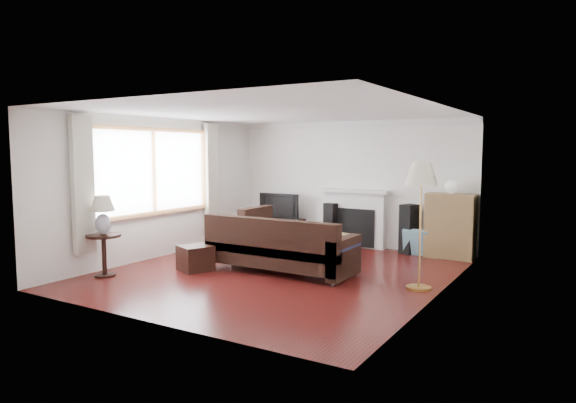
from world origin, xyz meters
The scene contains 17 objects.
room centered at (0.00, 0.00, 1.25)m, with size 5.10×5.60×2.54m.
window centered at (-2.45, -0.20, 1.55)m, with size 0.12×2.74×1.54m, color #925E36.
curtain_near centered at (-2.40, -1.72, 1.40)m, with size 0.10×0.35×2.10m, color beige.
curtain_far centered at (-2.40, 1.32, 1.40)m, with size 0.10×0.35×2.10m, color beige.
fireplace centered at (0.15, 2.64, 0.57)m, with size 1.40×0.26×1.15m, color white.
tv_stand centered at (-1.48, 2.50, 0.24)m, with size 0.95×0.43×0.47m, color black.
television centered at (-1.48, 2.50, 0.75)m, with size 0.94×0.12×0.54m, color black.
speaker_left centered at (-0.31, 2.55, 0.43)m, with size 0.24×0.29×0.86m, color black.
speaker_right centered at (1.30, 2.53, 0.46)m, with size 0.26×0.31×0.92m, color black.
bookshelf centered at (2.05, 2.52, 0.58)m, with size 0.84×0.40×1.16m, color olive.
globe_lamp centered at (2.05, 2.52, 1.28)m, with size 0.24×0.24×0.24m, color white.
sectional_sofa centered at (0.01, 0.06, 0.41)m, with size 2.56×1.87×0.83m, color black.
coffee_table centered at (-0.09, 1.38, 0.23)m, with size 1.16×0.63×0.45m, color #9D7B4B.
footstool centered at (-1.22, -0.56, 0.20)m, with size 0.47×0.47×0.40m, color black.
floor_lamp centered at (2.19, 0.18, 0.88)m, with size 0.46×0.46×1.77m, color #C49144.
side_table centered at (-2.15, -1.58, 0.32)m, with size 0.52×0.52×0.65m, color black.
table_lamp centered at (-2.15, -1.58, 0.94)m, with size 0.36×0.36×0.59m, color silver.
Camera 1 is at (4.22, -6.74, 1.91)m, focal length 32.00 mm.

